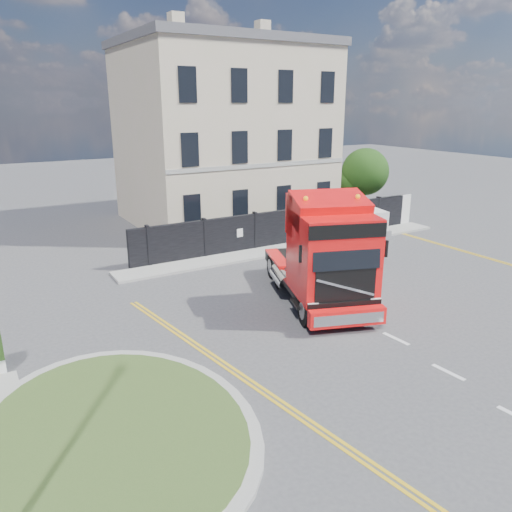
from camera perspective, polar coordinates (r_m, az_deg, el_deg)
ground at (r=18.23m, az=3.39°, el=-7.94°), size 120.00×120.00×0.00m
traffic_island at (r=13.30m, az=-15.81°, el=-18.63°), size 6.80×6.80×0.17m
hoarding_fence at (r=28.45m, az=4.31°, el=3.43°), size 18.80×0.25×2.00m
georgian_building at (r=33.87m, az=-3.76°, el=13.81°), size 12.30×10.30×12.80m
tree at (r=35.29m, az=12.09°, el=9.16°), size 3.20×3.20×4.80m
pavement_far at (r=27.67m, az=4.38°, el=1.02°), size 20.00×1.60×0.12m
truck at (r=19.35m, az=7.95°, el=-0.30°), size 5.00×7.84×4.41m
flatbed_pickup at (r=28.69m, az=11.35°, el=3.51°), size 2.96×5.34×2.09m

